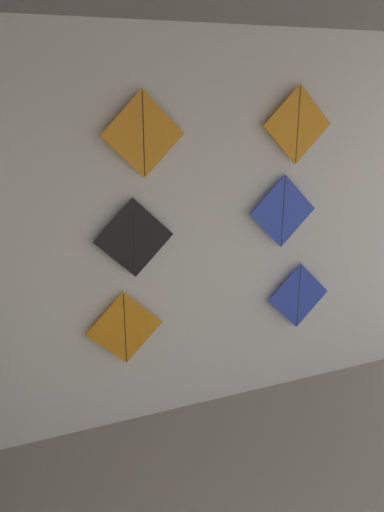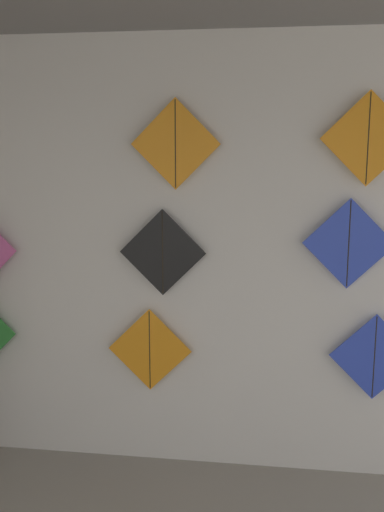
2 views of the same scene
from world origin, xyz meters
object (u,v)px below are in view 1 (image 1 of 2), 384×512
at_px(kite_4, 134,238).
at_px(kite_7, 143,134).
at_px(kite_2, 298,296).
at_px(kite_8, 298,125).
at_px(kite_1, 125,328).
at_px(kite_5, 283,211).

distance_m(kite_4, kite_7, 0.68).
bearing_deg(kite_2, kite_8, 180.00).
bearing_deg(kite_7, kite_8, 0.00).
height_order(kite_1, kite_8, kite_8).
distance_m(kite_1, kite_8, 1.89).
relative_size(kite_1, kite_2, 1.00).
xyz_separation_m(kite_7, kite_8, (1.13, 0.00, 0.03)).
bearing_deg(kite_5, kite_8, 0.00).
relative_size(kite_1, kite_8, 1.00).
bearing_deg(kite_5, kite_2, 0.00).
relative_size(kite_4, kite_7, 1.00).
height_order(kite_5, kite_7, kite_7).
bearing_deg(kite_2, kite_1, 180.00).
xyz_separation_m(kite_2, kite_8, (-0.11, 0.00, 1.33)).
bearing_deg(kite_5, kite_7, 180.00).
xyz_separation_m(kite_2, kite_5, (-0.19, 0.00, 0.71)).
height_order(kite_4, kite_8, kite_8).
distance_m(kite_2, kite_7, 1.80).
xyz_separation_m(kite_2, kite_7, (-1.25, 0.00, 1.30)).
height_order(kite_4, kite_7, kite_7).
relative_size(kite_2, kite_8, 1.00).
distance_m(kite_5, kite_8, 0.63).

